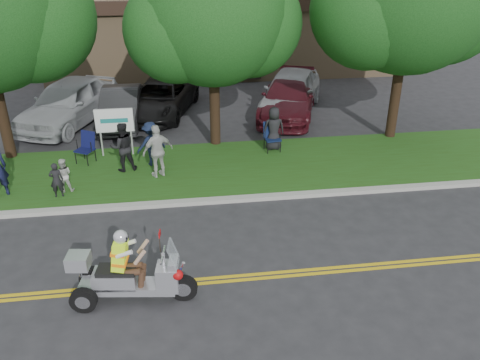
{
  "coord_description": "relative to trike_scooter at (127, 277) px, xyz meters",
  "views": [
    {
      "loc": [
        -0.93,
        -9.66,
        7.25
      ],
      "look_at": [
        0.68,
        2.0,
        1.22
      ],
      "focal_mm": 38.0,
      "sensor_mm": 36.0,
      "label": 1
    }
  ],
  "objects": [
    {
      "name": "trike_scooter",
      "position": [
        0.0,
        0.0,
        0.0
      ],
      "size": [
        2.67,
        0.98,
        1.74
      ],
      "rotation": [
        0.0,
        0.0,
        -0.13
      ],
      "color": "black",
      "rests_on": "ground"
    },
    {
      "name": "tree_mid",
      "position": [
        2.66,
        8.13,
        3.82
      ],
      "size": [
        5.88,
        4.8,
        7.05
      ],
      "color": "#332114",
      "rests_on": "ground"
    },
    {
      "name": "child_left",
      "position": [
        -2.27,
        4.75,
        0.03
      ],
      "size": [
        0.42,
        0.3,
        1.06
      ],
      "primitive_type": "imported",
      "rotation": [
        0.0,
        0.0,
        3.27
      ],
      "color": "black",
      "rests_on": "grass_verge"
    },
    {
      "name": "curb",
      "position": [
        2.11,
        3.95,
        -0.55
      ],
      "size": [
        60.0,
        0.25,
        0.12
      ],
      "primitive_type": "cube",
      "color": "#A8A89E",
      "rests_on": "ground"
    },
    {
      "name": "child_right",
      "position": [
        -2.14,
        5.06,
        0.01
      ],
      "size": [
        0.54,
        0.43,
        1.03
      ],
      "primitive_type": "imported",
      "rotation": [
        0.0,
        0.0,
        3.23
      ],
      "color": "silver",
      "rests_on": "grass_verge"
    },
    {
      "name": "commercial_building",
      "position": [
        4.11,
        19.87,
        1.4
      ],
      "size": [
        18.0,
        8.2,
        4.0
      ],
      "color": "#9E7F5B",
      "rests_on": "ground"
    },
    {
      "name": "parked_car_far_left",
      "position": [
        -2.89,
        11.08,
        0.28
      ],
      "size": [
        4.01,
        5.63,
        1.78
      ],
      "primitive_type": "imported",
      "rotation": [
        0.0,
        0.0,
        -0.41
      ],
      "color": "#A8ACB0",
      "rests_on": "ground"
    },
    {
      "name": "spectator_chair_b",
      "position": [
        4.56,
        7.27,
        0.26
      ],
      "size": [
        0.75,
        0.49,
        1.52
      ],
      "primitive_type": "imported",
      "rotation": [
        0.0,
        0.0,
        3.16
      ],
      "color": "black",
      "rests_on": "grass_verge"
    },
    {
      "name": "spectator_adult_right",
      "position": [
        0.62,
        5.69,
        0.34
      ],
      "size": [
        1.07,
        0.8,
        1.69
      ],
      "primitive_type": "imported",
      "rotation": [
        0.0,
        0.0,
        3.59
      ],
      "color": "beige",
      "rests_on": "grass_verge"
    },
    {
      "name": "parked_car_left",
      "position": [
        -0.88,
        10.82,
        0.08
      ],
      "size": [
        1.63,
        4.26,
        1.39
      ],
      "primitive_type": "imported",
      "rotation": [
        0.0,
        0.0,
        -0.04
      ],
      "color": "#2A2B2D",
      "rests_on": "ground"
    },
    {
      "name": "parked_car_far_right",
      "position": [
        6.11,
        11.44,
        0.25
      ],
      "size": [
        3.9,
        5.42,
        1.72
      ],
      "primitive_type": "imported",
      "rotation": [
        0.0,
        0.0,
        -0.42
      ],
      "color": "#B9BCC1",
      "rests_on": "ground"
    },
    {
      "name": "spectator_adult_mid",
      "position": [
        -0.48,
        6.27,
        0.29
      ],
      "size": [
        0.89,
        0.76,
        1.6
      ],
      "primitive_type": "imported",
      "rotation": [
        0.0,
        0.0,
        3.37
      ],
      "color": "black",
      "rests_on": "grass_verge"
    },
    {
      "name": "parked_car_mid",
      "position": [
        0.66,
        11.78,
        0.08
      ],
      "size": [
        3.64,
        5.41,
        1.38
      ],
      "primitive_type": "imported",
      "rotation": [
        0.0,
        0.0,
        -0.3
      ],
      "color": "black",
      "rests_on": "ground"
    },
    {
      "name": "ground",
      "position": [
        2.11,
        0.9,
        -0.61
      ],
      "size": [
        120.0,
        120.0,
        0.0
      ],
      "primitive_type": "plane",
      "color": "#28282B",
      "rests_on": "ground"
    },
    {
      "name": "grass_verge",
      "position": [
        2.11,
        6.1,
        -0.55
      ],
      "size": [
        60.0,
        4.0,
        0.1
      ],
      "primitive_type": "cube",
      "color": "#254A13",
      "rests_on": "ground"
    },
    {
      "name": "business_sign",
      "position": [
        -0.79,
        7.5,
        0.65
      ],
      "size": [
        1.25,
        0.06,
        1.75
      ],
      "color": "silver",
      "rests_on": "ground"
    },
    {
      "name": "parked_car_right",
      "position": [
        5.88,
        10.89,
        0.14
      ],
      "size": [
        3.62,
        5.53,
        1.49
      ],
      "primitive_type": "imported",
      "rotation": [
        0.0,
        0.0,
        -0.33
      ],
      "color": "#451018",
      "rests_on": "ground"
    },
    {
      "name": "lawn_chair_a",
      "position": [
        -1.73,
        7.11,
        0.07
      ],
      "size": [
        0.74,
        0.75,
        1.02
      ],
      "rotation": [
        0.0,
        0.0,
        -0.53
      ],
      "color": "black",
      "rests_on": "grass_verge"
    },
    {
      "name": "lawn_chair_b",
      "position": [
        4.48,
        7.25,
        0.05
      ],
      "size": [
        0.59,
        0.6,
        0.99
      ],
      "rotation": [
        0.0,
        0.0,
        0.13
      ],
      "color": "black",
      "rests_on": "grass_verge"
    },
    {
      "name": "spectator_chair_a",
      "position": [
        0.39,
        6.58,
        0.23
      ],
      "size": [
        1.08,
        0.85,
        1.46
      ],
      "primitive_type": "imported",
      "rotation": [
        0.0,
        0.0,
        3.52
      ],
      "color": "#141E39",
      "rests_on": "grass_verge"
    },
    {
      "name": "centerline_far",
      "position": [
        2.11,
        0.48,
        -0.6
      ],
      "size": [
        60.0,
        0.1,
        0.01
      ],
      "primitive_type": "cube",
      "color": "gold",
      "rests_on": "ground"
    },
    {
      "name": "centerline_near",
      "position": [
        2.11,
        0.32,
        -0.6
      ],
      "size": [
        60.0,
        0.1,
        0.01
      ],
      "primitive_type": "cube",
      "color": "gold",
      "rests_on": "ground"
    }
  ]
}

